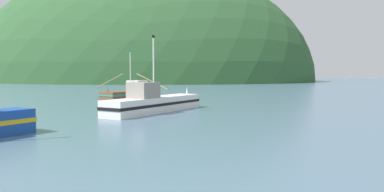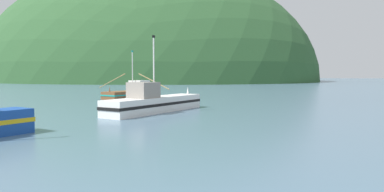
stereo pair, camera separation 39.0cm
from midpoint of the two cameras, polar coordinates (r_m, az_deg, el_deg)
The scene contains 4 objects.
hill_mid_right at distance 168.42m, azimuth -7.61°, elevation 2.50°, with size 158.11×126.49×104.55m, color #2D562D.
hill_mid_left at distance 209.17m, azimuth -6.38°, elevation 2.71°, with size 155.23×124.18×97.19m, color #47703D.
fishing_boat_white at distance 28.75m, azimuth -5.79°, elevation -1.08°, with size 4.75×11.17×6.29m.
fishing_boat_brown at distance 46.68m, azimuth -9.34°, elevation 0.59°, with size 11.83×9.16×6.24m.
Camera 2 is at (0.70, 3.40, 3.12)m, focal length 32.51 mm.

